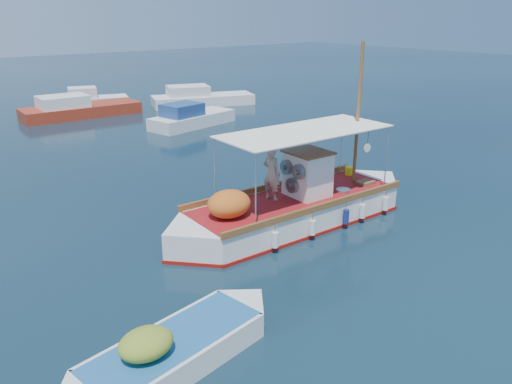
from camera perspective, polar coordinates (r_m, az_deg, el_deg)
ground at (r=17.59m, az=3.07°, el=-4.28°), size 160.00×160.00×0.00m
fishing_caique at (r=17.91m, az=4.38°, el=-1.88°), size 10.53×3.15×6.42m
dinghy at (r=11.42m, az=-9.49°, el=-17.75°), size 5.52×2.22×1.36m
bg_boat_n at (r=38.74m, az=-19.70°, el=8.84°), size 8.27×3.00×1.80m
bg_boat_ne at (r=33.63m, az=-7.50°, el=8.28°), size 6.34×3.43×1.80m
bg_boat_e at (r=41.41m, az=-6.42°, el=10.52°), size 8.50×5.05×1.80m
bg_boat_far_n at (r=42.22m, az=-18.28°, el=9.83°), size 5.57×3.38×1.80m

